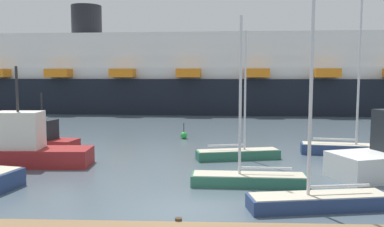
{
  "coord_description": "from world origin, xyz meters",
  "views": [
    {
      "loc": [
        1.02,
        -15.53,
        5.33
      ],
      "look_at": [
        0.0,
        8.41,
        3.01
      ],
      "focal_mm": 37.64,
      "sensor_mm": 36.0,
      "label": 1
    }
  ],
  "objects_px": {
    "sailboat_0": "(348,146)",
    "sailboat_1": "(248,177)",
    "sailboat_4": "(319,197)",
    "fishing_boat_1": "(23,147)",
    "sailboat_2": "(238,152)",
    "fishing_boat_3": "(41,139)",
    "channel_buoy_1": "(184,135)",
    "cruise_ship": "(192,78)"
  },
  "relations": [
    {
      "from": "sailboat_4",
      "to": "fishing_boat_1",
      "type": "height_order",
      "value": "sailboat_4"
    },
    {
      "from": "sailboat_0",
      "to": "fishing_boat_1",
      "type": "distance_m",
      "value": 20.63
    },
    {
      "from": "sailboat_2",
      "to": "channel_buoy_1",
      "type": "height_order",
      "value": "sailboat_2"
    },
    {
      "from": "sailboat_0",
      "to": "channel_buoy_1",
      "type": "height_order",
      "value": "sailboat_0"
    },
    {
      "from": "fishing_boat_3",
      "to": "cruise_ship",
      "type": "relative_size",
      "value": 0.07
    },
    {
      "from": "sailboat_2",
      "to": "fishing_boat_3",
      "type": "relative_size",
      "value": 1.39
    },
    {
      "from": "cruise_ship",
      "to": "channel_buoy_1",
      "type": "bearing_deg",
      "value": -86.53
    },
    {
      "from": "channel_buoy_1",
      "to": "cruise_ship",
      "type": "height_order",
      "value": "cruise_ship"
    },
    {
      "from": "sailboat_0",
      "to": "sailboat_4",
      "type": "distance_m",
      "value": 12.24
    },
    {
      "from": "cruise_ship",
      "to": "sailboat_1",
      "type": "bearing_deg",
      "value": -81.04
    },
    {
      "from": "channel_buoy_1",
      "to": "cruise_ship",
      "type": "xyz_separation_m",
      "value": [
        -0.4,
        25.18,
        4.62
      ]
    },
    {
      "from": "sailboat_4",
      "to": "channel_buoy_1",
      "type": "height_order",
      "value": "sailboat_4"
    },
    {
      "from": "sailboat_2",
      "to": "sailboat_0",
      "type": "bearing_deg",
      "value": 0.83
    },
    {
      "from": "sailboat_4",
      "to": "fishing_boat_1",
      "type": "relative_size",
      "value": 1.23
    },
    {
      "from": "sailboat_4",
      "to": "cruise_ship",
      "type": "xyz_separation_m",
      "value": [
        -6.86,
        42.59,
        4.45
      ]
    },
    {
      "from": "sailboat_0",
      "to": "sailboat_1",
      "type": "height_order",
      "value": "sailboat_0"
    },
    {
      "from": "sailboat_2",
      "to": "fishing_boat_1",
      "type": "xyz_separation_m",
      "value": [
        -12.73,
        -2.36,
        0.67
      ]
    },
    {
      "from": "sailboat_1",
      "to": "cruise_ship",
      "type": "relative_size",
      "value": 0.09
    },
    {
      "from": "sailboat_0",
      "to": "sailboat_2",
      "type": "xyz_separation_m",
      "value": [
        -7.48,
        -1.76,
        -0.15
      ]
    },
    {
      "from": "sailboat_1",
      "to": "sailboat_2",
      "type": "xyz_separation_m",
      "value": [
        -0.06,
        6.12,
        0.01
      ]
    },
    {
      "from": "fishing_boat_1",
      "to": "channel_buoy_1",
      "type": "relative_size",
      "value": 5.81
    },
    {
      "from": "sailboat_4",
      "to": "fishing_boat_3",
      "type": "height_order",
      "value": "sailboat_4"
    },
    {
      "from": "sailboat_0",
      "to": "sailboat_1",
      "type": "xyz_separation_m",
      "value": [
        -7.42,
        -7.88,
        -0.16
      ]
    },
    {
      "from": "sailboat_4",
      "to": "fishing_boat_1",
      "type": "xyz_separation_m",
      "value": [
        -15.25,
        7.07,
        0.62
      ]
    },
    {
      "from": "channel_buoy_1",
      "to": "sailboat_4",
      "type": "bearing_deg",
      "value": -69.65
    },
    {
      "from": "sailboat_0",
      "to": "cruise_ship",
      "type": "relative_size",
      "value": 0.14
    },
    {
      "from": "sailboat_4",
      "to": "channel_buoy_1",
      "type": "distance_m",
      "value": 18.58
    },
    {
      "from": "channel_buoy_1",
      "to": "sailboat_1",
      "type": "bearing_deg",
      "value": -74.15
    },
    {
      "from": "cruise_ship",
      "to": "fishing_boat_1",
      "type": "bearing_deg",
      "value": -100.72
    },
    {
      "from": "channel_buoy_1",
      "to": "sailboat_0",
      "type": "bearing_deg",
      "value": -28.6
    },
    {
      "from": "cruise_ship",
      "to": "sailboat_4",
      "type": "bearing_deg",
      "value": -78.29
    },
    {
      "from": "sailboat_2",
      "to": "fishing_boat_1",
      "type": "distance_m",
      "value": 12.96
    },
    {
      "from": "sailboat_1",
      "to": "sailboat_2",
      "type": "distance_m",
      "value": 6.12
    },
    {
      "from": "sailboat_1",
      "to": "fishing_boat_1",
      "type": "xyz_separation_m",
      "value": [
        -12.79,
        3.76,
        0.68
      ]
    },
    {
      "from": "sailboat_1",
      "to": "cruise_ship",
      "type": "distance_m",
      "value": 39.79
    },
    {
      "from": "sailboat_0",
      "to": "sailboat_2",
      "type": "distance_m",
      "value": 7.69
    },
    {
      "from": "sailboat_0",
      "to": "sailboat_1",
      "type": "distance_m",
      "value": 10.82
    },
    {
      "from": "sailboat_2",
      "to": "fishing_boat_1",
      "type": "relative_size",
      "value": 1.06
    },
    {
      "from": "sailboat_2",
      "to": "fishing_boat_1",
      "type": "height_order",
      "value": "sailboat_2"
    },
    {
      "from": "sailboat_1",
      "to": "sailboat_4",
      "type": "bearing_deg",
      "value": 128.72
    },
    {
      "from": "sailboat_1",
      "to": "fishing_boat_1",
      "type": "bearing_deg",
      "value": -14.24
    },
    {
      "from": "sailboat_1",
      "to": "channel_buoy_1",
      "type": "height_order",
      "value": "sailboat_1"
    }
  ]
}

